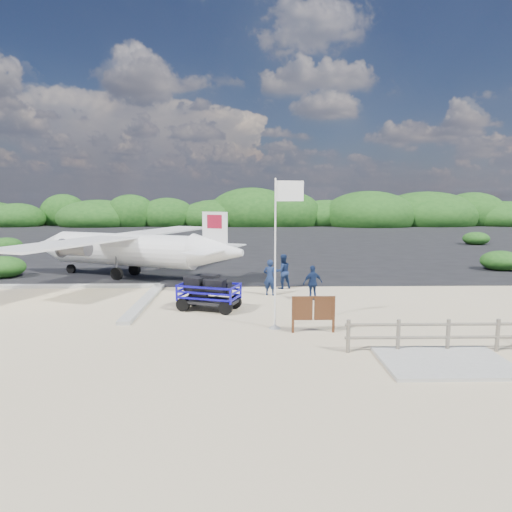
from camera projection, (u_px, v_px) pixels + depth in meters
The scene contains 13 objects.
ground at pixel (247, 311), 18.53m from camera, with size 160.00×160.00×0.00m, color beige.
asphalt_apron at pixel (247, 240), 48.26m from camera, with size 90.00×50.00×0.04m, color #B2B2B2, non-canonical shape.
lagoon at pixel (41, 304), 19.83m from camera, with size 9.00×7.00×0.40m, color #B2B2B2, non-canonical shape.
walkway_pad at pixel (445, 364), 12.69m from camera, with size 3.50×2.50×0.10m, color #B2B2B2, non-canonical shape.
vegetation_band at pixel (247, 225), 73.04m from camera, with size 124.00×8.00×4.40m, color #B2B2B2, non-canonical shape.
fence at pixel (447, 352), 13.69m from camera, with size 6.40×2.00×1.10m, color #B2B2B2, non-canonical shape.
baggage_cart at pixel (209, 310), 18.71m from camera, with size 2.60×1.49×1.30m, color #120CB7, non-canonical shape.
flagpole at pixel (275, 328), 16.14m from camera, with size 1.05×0.44×5.26m, color white, non-canonical shape.
signboard at pixel (313, 332), 15.63m from camera, with size 1.57×0.15×1.30m, color #4F2C16, non-canonical shape.
crew_a at pixel (270, 277), 21.41m from camera, with size 0.62×0.41×1.70m, color #14234B.
crew_b at pixel (283, 271), 22.97m from camera, with size 0.85×0.66×1.75m, color #14234B.
crew_c at pixel (313, 283), 20.33m from camera, with size 0.93×0.39×1.58m, color #14234B.
aircraft_large at pixel (433, 249), 40.32m from camera, with size 16.23×16.23×4.87m, color #B2B2B2, non-canonical shape.
Camera 1 is at (-0.02, -18.08, 4.64)m, focal length 32.00 mm.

